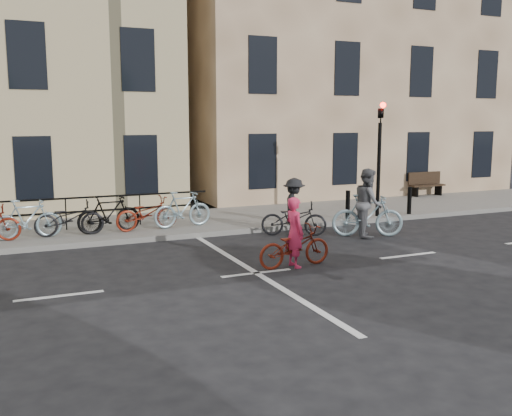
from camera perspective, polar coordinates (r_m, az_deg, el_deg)
name	(u,v)px	position (r m, az deg, el deg)	size (l,w,h in m)	color
ground	(256,273)	(12.25, 0.04, -6.54)	(120.00, 120.00, 0.00)	black
sidewalk	(41,234)	(17.13, -20.74, -2.42)	(46.00, 4.00, 0.15)	slate
building_east	(321,57)	(27.65, 6.54, 14.80)	(14.00, 10.00, 12.00)	tan
traffic_light	(380,145)	(18.71, 12.26, 6.20)	(0.18, 0.30, 3.90)	black
bollard_east	(348,205)	(18.13, 9.16, 0.32)	(0.14, 0.14, 0.90)	black
bollard_west	(409,200)	(19.53, 15.09, 0.73)	(0.14, 0.14, 0.90)	black
bench	(426,183)	(24.46, 16.61, 2.42)	(1.60, 0.41, 0.97)	black
parked_bikes	(47,219)	(16.09, -20.20, -1.02)	(9.35, 1.23, 1.05)	black
cyclist_pink	(295,243)	(12.68, 3.87, -3.50)	(1.80, 0.72, 1.57)	maroon
cyclist_grey	(368,209)	(16.19, 11.12, -0.12)	(2.04, 1.33, 1.92)	#8CABB7
cyclist_dark	(294,213)	(16.07, 3.81, -0.51)	(1.93, 1.40, 1.64)	black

